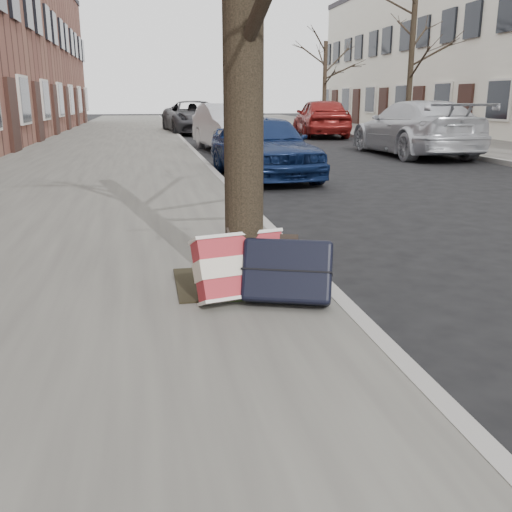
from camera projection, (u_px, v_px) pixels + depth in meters
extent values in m
cube|color=slate|center=(109.00, 149.00, 17.32)|extent=(5.00, 70.00, 0.12)
cube|color=slate|center=(456.00, 144.00, 19.40)|extent=(4.00, 70.00, 0.12)
cube|color=black|center=(230.00, 282.00, 4.54)|extent=(0.85, 0.85, 0.02)
cube|color=maroon|center=(241.00, 267.00, 4.09)|extent=(0.71, 0.49, 0.50)
cube|color=black|center=(287.00, 271.00, 4.02)|extent=(0.71, 0.56, 0.49)
imported|color=#0F1F48|center=(263.00, 146.00, 11.31)|extent=(1.95, 3.89, 1.27)
imported|color=#B6B8BF|center=(230.00, 127.00, 17.18)|extent=(1.96, 4.40, 1.40)
imported|color=#333438|center=(195.00, 117.00, 25.79)|extent=(2.87, 5.43, 1.46)
imported|color=#B9BBC1|center=(415.00, 128.00, 15.80)|extent=(2.11, 5.16, 1.49)
imported|color=maroon|center=(321.00, 117.00, 23.57)|extent=(2.42, 4.84, 1.58)
cylinder|color=black|center=(411.00, 61.00, 21.03)|extent=(0.21, 0.21, 5.56)
cylinder|color=black|center=(325.00, 84.00, 31.15)|extent=(0.22, 0.22, 4.42)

